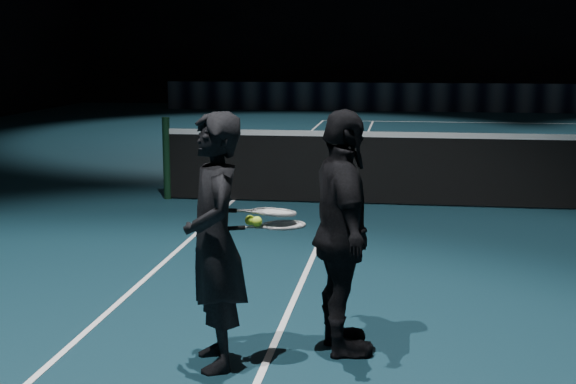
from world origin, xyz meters
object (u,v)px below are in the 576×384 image
player_a (215,242)px  racket_lower (284,225)px  tennis_balls (254,218)px  racket_upper (274,212)px  player_b (342,233)px

player_a → racket_lower: 0.46m
racket_lower → tennis_balls: bearing=178.5°
racket_upper → tennis_balls: (-0.12, -0.09, -0.02)m
racket_upper → tennis_balls: racket_upper is taller
player_a → tennis_balls: size_ratio=13.59×
player_b → racket_upper: bearing=92.5°
racket_upper → player_a: bearing=-178.3°
player_b → player_a: bearing=97.6°
racket_lower → player_a: bearing=-180.0°
player_b → tennis_balls: (-0.55, -0.23, 0.14)m
player_b → tennis_balls: player_b is taller
racket_lower → racket_upper: (-0.06, 0.02, 0.08)m
player_b → racket_upper: size_ratio=2.40×
racket_upper → tennis_balls: size_ratio=5.67×
player_a → racket_lower: (0.41, 0.18, 0.08)m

